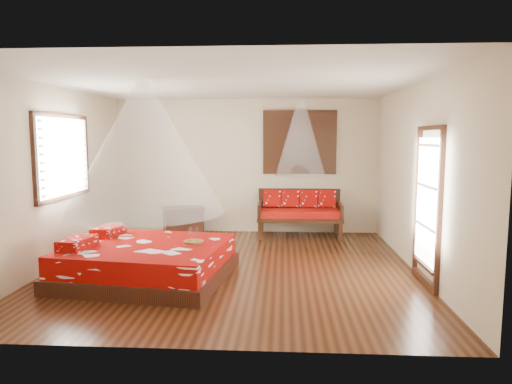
% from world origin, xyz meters
% --- Properties ---
extents(room, '(5.54, 5.54, 2.84)m').
position_xyz_m(room, '(0.00, 0.00, 1.40)').
color(room, black).
rests_on(room, ground).
extents(bed, '(2.44, 2.26, 0.65)m').
position_xyz_m(bed, '(-1.17, -0.61, 0.25)').
color(bed, black).
rests_on(bed, floor).
extents(daybed, '(1.69, 0.75, 0.94)m').
position_xyz_m(daybed, '(1.10, 2.38, 0.52)').
color(daybed, black).
rests_on(daybed, floor).
extents(storage_chest, '(0.97, 0.84, 0.56)m').
position_xyz_m(storage_chest, '(-1.32, 2.45, 0.28)').
color(storage_chest, black).
rests_on(storage_chest, floor).
extents(shutter_panel, '(1.52, 0.06, 1.32)m').
position_xyz_m(shutter_panel, '(1.10, 2.72, 1.90)').
color(shutter_panel, black).
rests_on(shutter_panel, wall_back).
extents(window_left, '(0.10, 1.74, 1.34)m').
position_xyz_m(window_left, '(-2.71, 0.20, 1.70)').
color(window_left, black).
rests_on(window_left, wall_left).
extents(glazed_door, '(0.08, 1.02, 2.16)m').
position_xyz_m(glazed_door, '(2.72, -0.60, 1.07)').
color(glazed_door, black).
rests_on(glazed_door, floor).
extents(wine_tray, '(0.29, 0.29, 0.23)m').
position_xyz_m(wine_tray, '(-0.51, -0.50, 0.56)').
color(wine_tray, brown).
rests_on(wine_tray, bed).
extents(mosquito_net_main, '(2.19, 2.19, 1.80)m').
position_xyz_m(mosquito_net_main, '(-1.15, -0.61, 1.85)').
color(mosquito_net_main, white).
rests_on(mosquito_net_main, ceiling).
extents(mosquito_net_daybed, '(0.99, 0.99, 1.50)m').
position_xyz_m(mosquito_net_daybed, '(1.10, 2.25, 2.00)').
color(mosquito_net_daybed, white).
rests_on(mosquito_net_daybed, ceiling).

